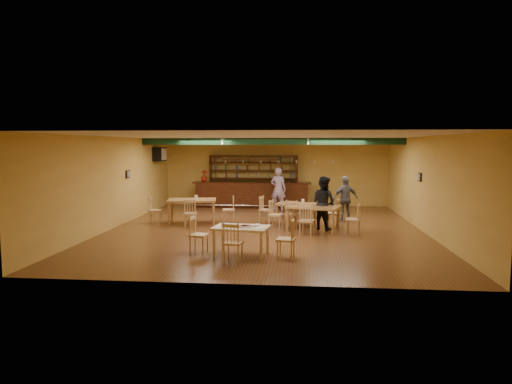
# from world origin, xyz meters

# --- Properties ---
(floor) EXTENTS (12.00, 12.00, 0.00)m
(floor) POSITION_xyz_m (0.00, 0.00, 0.00)
(floor) COLOR brown
(floor) RESTS_ON ground
(ceiling_beam) EXTENTS (10.00, 0.30, 0.25)m
(ceiling_beam) POSITION_xyz_m (0.00, 2.80, 2.87)
(ceiling_beam) COLOR #103218
(ceiling_beam) RESTS_ON ceiling
(track_rail_left) EXTENTS (0.05, 2.50, 0.05)m
(track_rail_left) POSITION_xyz_m (-1.80, 3.40, 2.94)
(track_rail_left) COLOR white
(track_rail_left) RESTS_ON ceiling
(track_rail_right) EXTENTS (0.05, 2.50, 0.05)m
(track_rail_right) POSITION_xyz_m (1.40, 3.40, 2.94)
(track_rail_right) COLOR white
(track_rail_right) RESTS_ON ceiling
(ac_unit) EXTENTS (0.34, 0.70, 0.48)m
(ac_unit) POSITION_xyz_m (-4.80, 4.20, 2.35)
(ac_unit) COLOR white
(ac_unit) RESTS_ON wall_left
(picture_left) EXTENTS (0.04, 0.34, 0.28)m
(picture_left) POSITION_xyz_m (-4.97, 1.00, 1.70)
(picture_left) COLOR black
(picture_left) RESTS_ON wall_left
(picture_right) EXTENTS (0.04, 0.34, 0.28)m
(picture_right) POSITION_xyz_m (4.97, 0.50, 1.70)
(picture_right) COLOR black
(picture_right) RESTS_ON wall_right
(bar_counter) EXTENTS (5.15, 0.85, 1.13)m
(bar_counter) POSITION_xyz_m (-0.97, 5.15, 0.56)
(bar_counter) COLOR black
(bar_counter) RESTS_ON ground
(back_bar_hutch) EXTENTS (3.99, 0.40, 2.28)m
(back_bar_hutch) POSITION_xyz_m (-0.97, 5.78, 1.14)
(back_bar_hutch) COLOR black
(back_bar_hutch) RESTS_ON ground
(poinsettia) EXTENTS (0.36, 0.36, 0.50)m
(poinsettia) POSITION_xyz_m (-3.10, 5.15, 1.38)
(poinsettia) COLOR #B51E10
(poinsettia) RESTS_ON bar_counter
(dining_table_a) EXTENTS (1.80, 1.25, 0.83)m
(dining_table_a) POSITION_xyz_m (-2.66, 0.94, 0.42)
(dining_table_a) COLOR #A37B3A
(dining_table_a) RESTS_ON ground
(dining_table_b) EXTENTS (1.66, 1.25, 0.74)m
(dining_table_b) POSITION_xyz_m (1.07, 0.92, 0.37)
(dining_table_b) COLOR #A37B3A
(dining_table_b) RESTS_ON ground
(dining_table_d) EXTENTS (1.81, 1.38, 0.80)m
(dining_table_d) POSITION_xyz_m (1.54, -0.24, 0.40)
(dining_table_d) COLOR #A37B3A
(dining_table_d) RESTS_ON ground
(near_table) EXTENTS (1.46, 1.06, 0.72)m
(near_table) POSITION_xyz_m (-0.33, -3.62, 0.36)
(near_table) COLOR #D3B38E
(near_table) RESTS_ON ground
(pizza_tray) EXTENTS (0.49, 0.49, 0.01)m
(pizza_tray) POSITION_xyz_m (-0.23, -3.62, 0.73)
(pizza_tray) COLOR silver
(pizza_tray) RESTS_ON near_table
(parmesan_shaker) EXTENTS (0.08, 0.08, 0.11)m
(parmesan_shaker) POSITION_xyz_m (-0.76, -3.77, 0.77)
(parmesan_shaker) COLOR #EAE5C6
(parmesan_shaker) RESTS_ON near_table
(napkin_stack) EXTENTS (0.24, 0.20, 0.03)m
(napkin_stack) POSITION_xyz_m (0.00, -3.43, 0.73)
(napkin_stack) COLOR white
(napkin_stack) RESTS_ON near_table
(pizza_server) EXTENTS (0.31, 0.27, 0.00)m
(pizza_server) POSITION_xyz_m (-0.09, -3.58, 0.73)
(pizza_server) COLOR silver
(pizza_server) RESTS_ON pizza_tray
(side_plate) EXTENTS (0.25, 0.25, 0.01)m
(side_plate) POSITION_xyz_m (0.20, -3.82, 0.72)
(side_plate) COLOR white
(side_plate) RESTS_ON near_table
(patron_bar) EXTENTS (0.74, 0.58, 1.80)m
(patron_bar) POSITION_xyz_m (0.22, 4.33, 0.90)
(patron_bar) COLOR #7E4596
(patron_bar) RESTS_ON ground
(patron_right_a) EXTENTS (1.06, 1.05, 1.73)m
(patron_right_a) POSITION_xyz_m (1.87, 0.12, 0.86)
(patron_right_a) COLOR black
(patron_right_a) RESTS_ON ground
(patron_right_b) EXTENTS (1.04, 0.73, 1.64)m
(patron_right_b) POSITION_xyz_m (2.74, 1.76, 0.82)
(patron_right_b) COLOR slate
(patron_right_b) RESTS_ON ground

